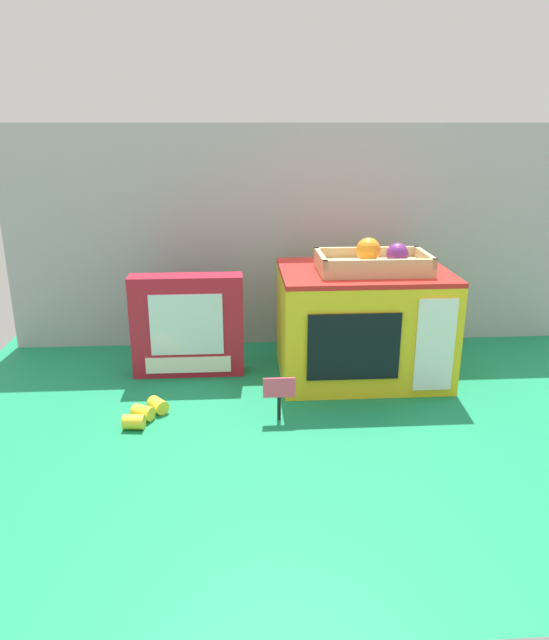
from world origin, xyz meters
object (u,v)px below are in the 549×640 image
(price_sign, at_px, (279,392))
(loose_toy_banana, at_px, (145,413))
(food_groups_crate, at_px, (374,262))
(toy_microwave, at_px, (362,323))
(cookie_set_box, at_px, (188,326))

(price_sign, bearing_deg, loose_toy_banana, 176.22)
(food_groups_crate, xyz_separation_m, price_sign, (-0.25, -0.22, -0.24))
(food_groups_crate, relative_size, loose_toy_banana, 2.19)
(toy_microwave, xyz_separation_m, price_sign, (-0.23, -0.24, -0.07))
(toy_microwave, relative_size, food_groups_crate, 1.55)
(food_groups_crate, distance_m, price_sign, 0.40)
(price_sign, height_order, loose_toy_banana, price_sign)
(price_sign, bearing_deg, food_groups_crate, 41.53)
(loose_toy_banana, bearing_deg, food_groups_crate, 20.23)
(toy_microwave, bearing_deg, cookie_set_box, 175.33)
(price_sign, relative_size, loose_toy_banana, 0.82)
(food_groups_crate, height_order, cookie_set_box, food_groups_crate)
(cookie_set_box, height_order, loose_toy_banana, cookie_set_box)
(toy_microwave, height_order, food_groups_crate, food_groups_crate)
(toy_microwave, distance_m, cookie_set_box, 0.44)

